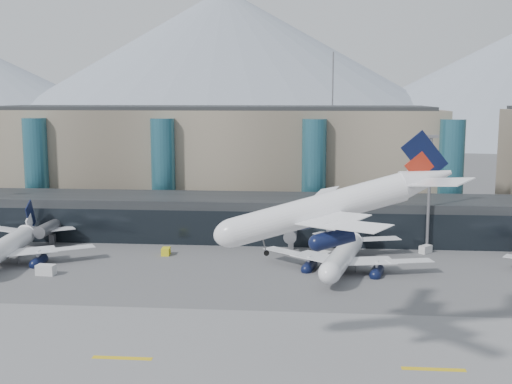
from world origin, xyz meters
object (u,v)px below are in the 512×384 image
jet_parked_left (10,239)px  hero_jet (342,198)px  jet_parked_mid (346,246)px  veh_b (166,251)px  lightmast_mid (429,186)px  veh_d (426,249)px  veh_a (46,270)px  veh_g (326,254)px  veh_c (330,269)px  veh_f (0,252)px

jet_parked_left → hero_jet: bearing=-130.0°
jet_parked_mid → jet_parked_left: bearing=103.0°
jet_parked_left → veh_b: bearing=-83.1°
lightmast_mid → veh_d: bearing=-107.1°
jet_parked_left → jet_parked_mid: 69.32m
hero_jet → veh_a: hero_jet is taller
veh_a → veh_g: size_ratio=1.52×
lightmast_mid → veh_b: size_ratio=9.43×
veh_c → veh_d: bearing=38.4°
veh_f → hero_jet: bearing=-144.6°
veh_b → veh_g: bearing=-91.8°
hero_jet → jet_parked_left: bearing=136.4°
lightmast_mid → veh_a: (-76.07, -25.76, -13.43)m
veh_a → veh_c: 54.43m
veh_a → veh_c: bearing=9.7°
veh_a → veh_d: size_ratio=1.19×
lightmast_mid → jet_parked_mid: bearing=-140.0°
lightmast_mid → jet_parked_left: (-87.93, -15.51, -9.91)m
veh_b → veh_a: bearing=128.0°
jet_parked_left → jet_parked_mid: jet_parked_left is taller
veh_f → jet_parked_left: bearing=-148.8°
veh_c → veh_g: (-0.48, 12.80, -0.28)m
veh_a → veh_f: size_ratio=1.08×
veh_d → veh_g: size_ratio=1.28×
jet_parked_mid → veh_a: jet_parked_mid is taller
veh_a → veh_d: veh_a is taller
jet_parked_mid → veh_g: (-3.77, 7.91, -3.68)m
jet_parked_mid → veh_g: jet_parked_mid is taller
veh_a → veh_b: (19.43, 17.13, -0.21)m
jet_parked_left → veh_g: 66.13m
veh_b → veh_c: 36.71m
lightmast_mid → hero_jet: 65.04m
jet_parked_left → veh_f: size_ratio=11.34×
jet_parked_mid → veh_c: bearing=159.2°
jet_parked_mid → veh_b: (-38.03, 6.96, -3.57)m
veh_b → veh_f: size_ratio=0.84×
jet_parked_mid → veh_g: bearing=38.5°
jet_parked_left → veh_a: (11.86, -10.26, -3.52)m
hero_jet → veh_d: size_ratio=10.89×
veh_d → lightmast_mid: bearing=26.0°
lightmast_mid → hero_jet: hero_jet is taller
veh_d → veh_f: veh_f is taller
veh_c → veh_d: veh_c is taller
hero_jet → veh_c: size_ratio=9.36×
veh_d → veh_f: bearing=139.5°
lightmast_mid → veh_b: lightmast_mid is taller
lightmast_mid → veh_g: bearing=-161.1°
veh_d → veh_g: (-21.76, -5.68, -0.17)m
veh_a → veh_d: (75.45, 23.76, -0.15)m
veh_b → veh_f: bearing=92.6°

